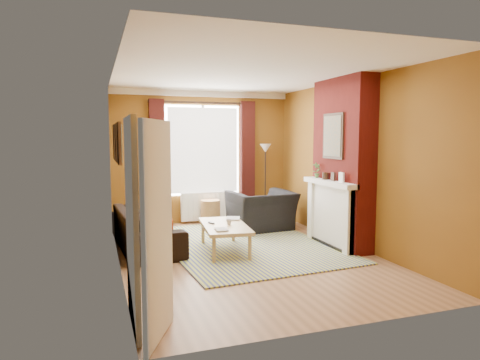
% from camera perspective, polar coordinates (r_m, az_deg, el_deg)
% --- Properties ---
extents(ground, '(5.50, 5.50, 0.00)m').
position_cam_1_polar(ground, '(6.82, 0.69, -9.86)').
color(ground, '#8C6240').
rests_on(ground, ground).
extents(room_walls, '(3.82, 5.54, 2.83)m').
position_cam_1_polar(room_walls, '(7.07, 4.82, 2.09)').
color(room_walls, brown).
rests_on(room_walls, ground).
extents(striped_rug, '(2.87, 3.81, 0.02)m').
position_cam_1_polar(striped_rug, '(7.41, 0.64, -8.51)').
color(striped_rug, '#33408E').
rests_on(striped_rug, ground).
extents(sofa, '(1.01, 2.26, 0.65)m').
position_cam_1_polar(sofa, '(7.34, -12.43, -6.27)').
color(sofa, black).
rests_on(sofa, ground).
extents(armchair, '(1.26, 1.13, 0.77)m').
position_cam_1_polar(armchair, '(8.46, 2.88, -4.12)').
color(armchair, black).
rests_on(armchair, ground).
extents(coffee_table, '(0.81, 1.40, 0.45)m').
position_cam_1_polar(coffee_table, '(6.87, -2.07, -6.33)').
color(coffee_table, tan).
rests_on(coffee_table, ground).
extents(wicker_stool, '(0.45, 0.45, 0.52)m').
position_cam_1_polar(wicker_stool, '(9.02, -3.97, -4.31)').
color(wicker_stool, '#996E42').
rests_on(wicker_stool, ground).
extents(floor_lamp, '(0.31, 0.31, 1.68)m').
position_cam_1_polar(floor_lamp, '(9.29, 3.40, 2.63)').
color(floor_lamp, black).
rests_on(floor_lamp, ground).
extents(book_a, '(0.20, 0.26, 0.02)m').
position_cam_1_polar(book_a, '(6.42, -3.28, -6.66)').
color(book_a, '#999999').
rests_on(book_a, coffee_table).
extents(book_b, '(0.32, 0.37, 0.02)m').
position_cam_1_polar(book_b, '(7.29, -1.83, -5.14)').
color(book_b, '#999999').
rests_on(book_b, coffee_table).
extents(mug, '(0.11, 0.11, 0.08)m').
position_cam_1_polar(mug, '(6.84, -1.46, -5.61)').
color(mug, '#999999').
rests_on(mug, coffee_table).
extents(tv_remote, '(0.08, 0.16, 0.02)m').
position_cam_1_polar(tv_remote, '(6.94, -3.86, -5.72)').
color(tv_remote, '#27272A').
rests_on(tv_remote, coffee_table).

